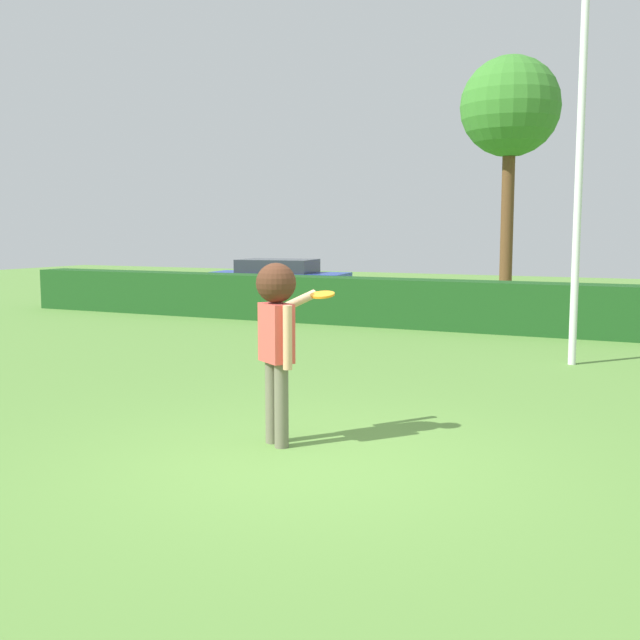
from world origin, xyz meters
name	(u,v)px	position (x,y,z in m)	size (l,w,h in m)	color
ground_plane	(307,460)	(0.00, 0.00, 0.00)	(60.00, 60.00, 0.00)	#5E8F3D
person	(277,325)	(-0.49, 0.35, 1.21)	(0.49, 0.84, 1.82)	#6D6954
frisbee	(322,295)	(-0.13, 0.61, 1.50)	(0.24, 0.24, 0.07)	orange
lamppost	(581,124)	(1.53, 6.42, 3.76)	(0.24, 0.24, 6.87)	silver
hedge_row	(518,308)	(0.00, 9.83, 0.53)	(25.52, 0.90, 1.06)	#1B4A1A
parked_car_blue	(278,278)	(-8.01, 14.18, 0.69)	(4.39, 2.26, 1.25)	#263FA5
birch_tree	(510,109)	(-1.70, 16.66, 5.58)	(2.87, 2.87, 7.10)	brown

